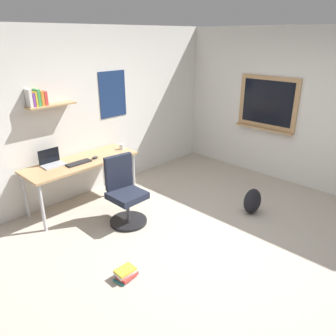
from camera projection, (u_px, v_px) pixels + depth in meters
The scene contains 11 objects.
ground_plane at pixel (216, 241), 4.22m from camera, with size 5.20×5.20×0.00m, color #ADA393.
wall_back at pixel (97, 112), 5.29m from camera, with size 5.00×0.30×2.60m.
wall_right at pixel (308, 111), 5.37m from camera, with size 0.22×5.00×2.60m.
desk at pixel (81, 165), 4.87m from camera, with size 1.70×0.62×0.73m.
office_chair at pixel (125, 195), 4.52m from camera, with size 0.52×0.52×0.95m.
laptop at pixel (52, 161), 4.67m from camera, with size 0.31×0.21×0.23m.
keyboard at pixel (79, 163), 4.74m from camera, with size 0.37×0.13×0.02m, color black.
computer_mouse at pixel (95, 158), 4.92m from camera, with size 0.10×0.06×0.03m, color #262628.
coffee_mug at pixel (122, 147), 5.31m from camera, with size 0.08×0.08×0.09m, color silver.
backpack at pixel (252, 201), 4.81m from camera, with size 0.32×0.22×0.38m, color black.
book_stack_on_floor at pixel (126, 274), 3.55m from camera, with size 0.25×0.20×0.12m.
Camera 1 is at (-2.99, -2.01, 2.46)m, focal length 35.06 mm.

